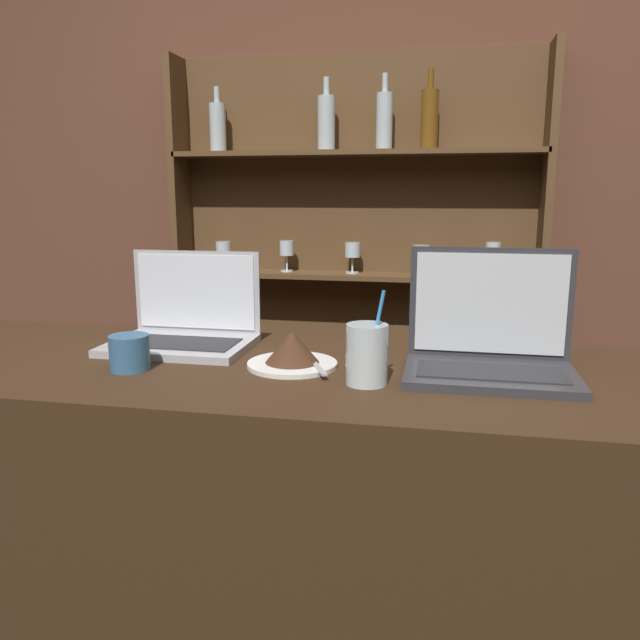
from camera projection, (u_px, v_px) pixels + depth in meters
bar_counter at (298, 581)px, 1.46m from camera, size 2.03×0.62×1.04m
back_wall at (372, 207)px, 2.61m from camera, size 7.00×0.06×2.70m
back_shelf at (353, 285)px, 2.61m from camera, size 1.51×0.18×1.95m
laptop_near at (185, 326)px, 1.54m from camera, size 0.34×0.24×0.23m
laptop_far at (490, 346)px, 1.29m from camera, size 0.34×0.22×0.26m
cake_plate at (292, 352)px, 1.35m from camera, size 0.20×0.20×0.08m
water_glass at (367, 354)px, 1.22m from camera, size 0.08×0.08×0.19m
coffee_cup at (130, 353)px, 1.33m from camera, size 0.08×0.08×0.08m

